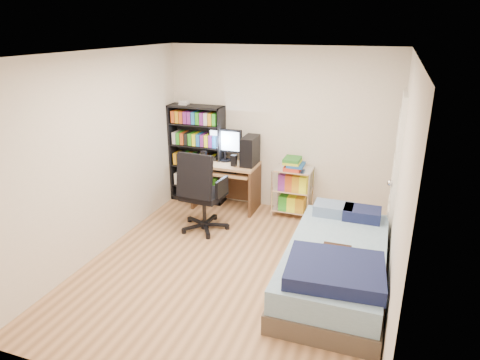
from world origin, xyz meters
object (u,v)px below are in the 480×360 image
at_px(media_shelf, 197,153).
at_px(bed, 336,265).
at_px(computer_desk, 233,167).
at_px(office_chair, 202,206).

distance_m(media_shelf, bed, 3.12).
height_order(computer_desk, bed, computer_desk).
height_order(media_shelf, office_chair, media_shelf).
xyz_separation_m(media_shelf, computer_desk, (0.65, -0.09, -0.14)).
distance_m(computer_desk, bed, 2.55).
bearing_deg(office_chair, bed, -17.69).
bearing_deg(office_chair, computer_desk, 86.59).
bearing_deg(media_shelf, bed, -35.75).
xyz_separation_m(computer_desk, office_chair, (-0.12, -0.91, -0.30)).
bearing_deg(computer_desk, media_shelf, 172.06).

